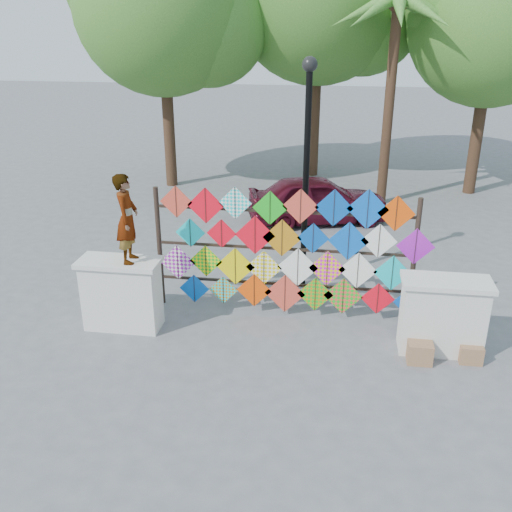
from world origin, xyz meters
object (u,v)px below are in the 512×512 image
at_px(vendor_woman, 127,219).
at_px(sedan, 318,199).
at_px(lamppost, 307,155).
at_px(kite_rack, 289,252).

xyz_separation_m(vendor_woman, sedan, (2.88, 6.19, -1.40)).
bearing_deg(lamppost, sedan, 88.54).
height_order(kite_rack, lamppost, lamppost).
distance_m(kite_rack, vendor_woman, 2.88).
bearing_deg(sedan, vendor_woman, 138.89).
relative_size(kite_rack, sedan, 1.34).
xyz_separation_m(sedan, lamppost, (-0.10, -3.99, 2.06)).
height_order(vendor_woman, sedan, vendor_woman).
height_order(sedan, lamppost, lamppost).
distance_m(sedan, lamppost, 4.49).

